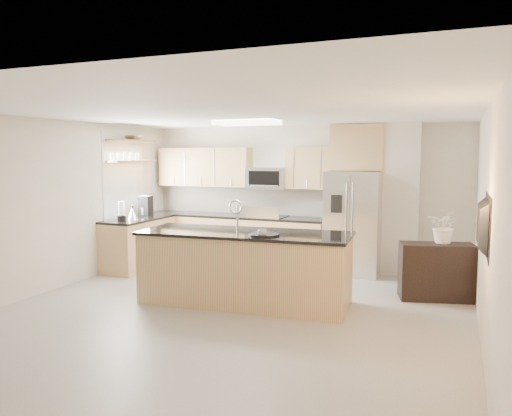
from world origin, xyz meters
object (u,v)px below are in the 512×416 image
at_px(island, 245,267).
at_px(credenza, 436,272).
at_px(microwave, 268,178).
at_px(cup, 262,233).
at_px(kettle, 132,213).
at_px(platter, 264,235).
at_px(flower_vase, 445,217).
at_px(refrigerator, 354,223).
at_px(bowl, 134,137).
at_px(blender, 121,213).
at_px(television, 478,225).
at_px(coffee_maker, 145,207).
at_px(range, 265,240).

height_order(island, credenza, island).
height_order(microwave, cup, microwave).
xyz_separation_m(cup, kettle, (-2.99, 1.34, -0.02)).
bearing_deg(microwave, kettle, -145.08).
height_order(credenza, platter, platter).
bearing_deg(cup, flower_vase, 34.54).
xyz_separation_m(refrigerator, kettle, (-3.68, -1.24, 0.14)).
height_order(credenza, flower_vase, flower_vase).
bearing_deg(flower_vase, platter, -146.97).
distance_m(refrigerator, kettle, 3.89).
xyz_separation_m(island, bowl, (-2.85, 1.47, 1.88)).
bearing_deg(bowl, cup, -28.41).
xyz_separation_m(cup, blender, (-3.04, 1.09, 0.02)).
xyz_separation_m(microwave, kettle, (-2.02, -1.41, -0.60)).
xyz_separation_m(cup, television, (2.54, -0.49, 0.30)).
relative_size(refrigerator, television, 1.65).
height_order(coffee_maker, bowl, bowl).
bearing_deg(coffee_maker, island, -30.06).
height_order(refrigerator, bowl, bowl).
height_order(range, cup, range).
relative_size(blender, television, 0.32).
bearing_deg(blender, refrigerator, 21.71).
bearing_deg(blender, television, -15.87).
xyz_separation_m(microwave, cup, (0.97, -2.75, -0.58)).
bearing_deg(microwave, coffee_maker, -156.40).
relative_size(island, flower_vase, 3.99).
relative_size(platter, bowl, 0.97).
bearing_deg(microwave, television, -42.75).
relative_size(refrigerator, flower_vase, 2.38).
relative_size(kettle, coffee_maker, 0.65).
bearing_deg(television, refrigerator, 31.04).
height_order(range, coffee_maker, coffee_maker).
relative_size(microwave, blender, 2.22).
bearing_deg(flower_vase, refrigerator, 144.51).
height_order(microwave, television, microwave).
relative_size(range, island, 0.38).
xyz_separation_m(range, cup, (0.97, -2.63, 0.58)).
distance_m(blender, bowl, 1.48).
bearing_deg(flower_vase, kettle, -178.09).
bearing_deg(coffee_maker, kettle, -82.01).
height_order(range, television, television).
bearing_deg(blender, kettle, 78.39).
xyz_separation_m(blender, flower_vase, (5.24, 0.42, 0.11)).
bearing_deg(flower_vase, island, -154.18).
height_order(credenza, blender, blender).
bearing_deg(island, bowl, 148.45).
height_order(platter, television, television).
bearing_deg(television, bowl, 68.80).
bearing_deg(kettle, blender, -101.61).
distance_m(island, kettle, 2.88).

